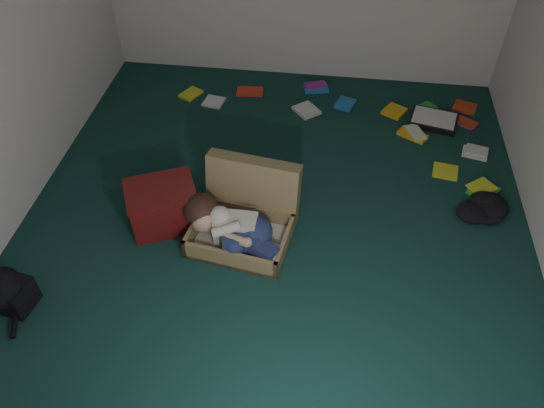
# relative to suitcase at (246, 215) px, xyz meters

# --- Properties ---
(floor) EXTENTS (4.50, 4.50, 0.00)m
(floor) POSITION_rel_suitcase_xyz_m (0.21, 0.11, -0.16)
(floor) COLOR #11302D
(floor) RESTS_ON ground
(suitcase) EXTENTS (0.83, 0.81, 0.54)m
(suitcase) POSITION_rel_suitcase_xyz_m (0.00, 0.00, 0.00)
(suitcase) COLOR olive
(suitcase) RESTS_ON floor
(person) EXTENTS (0.77, 0.47, 0.33)m
(person) POSITION_rel_suitcase_xyz_m (-0.08, -0.17, 0.04)
(person) COLOR beige
(person) RESTS_ON suitcase
(maroon_bin) EXTENTS (0.64, 0.59, 0.36)m
(maroon_bin) POSITION_rel_suitcase_xyz_m (-0.65, -0.00, 0.02)
(maroon_bin) COLOR #591213
(maroon_bin) RESTS_ON floor
(backpack) EXTENTS (0.46, 0.39, 0.25)m
(backpack) POSITION_rel_suitcase_xyz_m (-1.49, -0.89, -0.04)
(backpack) COLOR black
(backpack) RESTS_ON floor
(clothing_pile) EXTENTS (0.46, 0.40, 0.13)m
(clothing_pile) POSITION_rel_suitcase_xyz_m (1.91, 0.44, -0.09)
(clothing_pile) COLOR black
(clothing_pile) RESTS_ON floor
(paper_tray) EXTENTS (0.51, 0.43, 0.06)m
(paper_tray) POSITION_rel_suitcase_xyz_m (1.57, 1.63, -0.13)
(paper_tray) COLOR black
(paper_tray) RESTS_ON floor
(book_scatter) EXTENTS (3.03, 1.64, 0.02)m
(book_scatter) POSITION_rel_suitcase_xyz_m (0.92, 1.59, -0.15)
(book_scatter) COLOR yellow
(book_scatter) RESTS_ON floor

